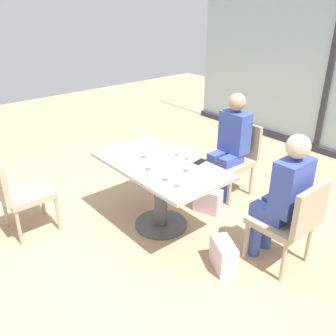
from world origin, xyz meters
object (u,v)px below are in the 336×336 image
at_px(person_far_right, 284,194).
at_px(wine_glass_4, 151,158).
at_px(wine_glass_6, 181,174).
at_px(handbag_0, 208,200).
at_px(handbag_1, 223,255).
at_px(wine_glass_0, 146,147).
at_px(wine_glass_3, 191,148).
at_px(dining_table_main, 161,180).
at_px(cell_phone_on_table, 200,162).
at_px(chair_far_right, 291,219).
at_px(chair_near_window, 235,155).
at_px(chair_front_left, 17,190).
at_px(wine_glass_2, 192,154).
at_px(coffee_cup, 181,152).
at_px(person_near_window, 231,141).
at_px(wine_glass_1, 190,160).
at_px(wine_glass_5, 169,169).

xyz_separation_m(person_far_right, wine_glass_4, (-1.04, -0.63, 0.16)).
bearing_deg(wine_glass_6, handbag_0, 116.17).
bearing_deg(handbag_1, wine_glass_0, -151.86).
bearing_deg(wine_glass_3, dining_table_main, -115.63).
bearing_deg(cell_phone_on_table, chair_far_right, -4.45).
distance_m(chair_near_window, chair_front_left, 2.48).
height_order(wine_glass_2, coffee_cup, wine_glass_2).
xyz_separation_m(person_near_window, wine_glass_2, (0.24, -0.86, 0.16)).
height_order(person_near_window, cell_phone_on_table, person_near_window).
relative_size(dining_table_main, wine_glass_1, 7.47).
bearing_deg(wine_glass_0, handbag_1, 1.54).
height_order(cell_phone_on_table, handbag_1, cell_phone_on_table).
relative_size(chair_near_window, person_far_right, 0.69).
height_order(dining_table_main, handbag_0, dining_table_main).
bearing_deg(cell_phone_on_table, wine_glass_2, -96.69).
bearing_deg(wine_glass_6, wine_glass_2, 125.05).
bearing_deg(handbag_0, cell_phone_on_table, -87.14).
xyz_separation_m(wine_glass_2, wine_glass_5, (0.11, -0.38, 0.00)).
xyz_separation_m(dining_table_main, wine_glass_0, (-0.18, -0.03, 0.32)).
bearing_deg(person_near_window, wine_glass_1, -71.11).
height_order(chair_far_right, wine_glass_4, wine_glass_4).
bearing_deg(coffee_cup, chair_far_right, 8.46).
bearing_deg(coffee_cup, person_far_right, 9.28).
bearing_deg(chair_front_left, wine_glass_5, 39.77).
distance_m(person_near_window, cell_phone_on_table, 0.77).
height_order(dining_table_main, wine_glass_0, wine_glass_0).
xyz_separation_m(chair_near_window, wine_glass_2, (0.24, -0.97, 0.37)).
distance_m(wine_glass_2, wine_glass_6, 0.46).
xyz_separation_m(wine_glass_1, cell_phone_on_table, (-0.11, 0.24, -0.13)).
distance_m(person_near_window, wine_glass_5, 1.31).
bearing_deg(person_near_window, cell_phone_on_table, -72.70).
xyz_separation_m(wine_glass_5, handbag_1, (0.54, 0.18, -0.72)).
xyz_separation_m(dining_table_main, wine_glass_4, (0.08, -0.17, 0.32)).
xyz_separation_m(dining_table_main, wine_glass_3, (0.14, 0.28, 0.32)).
bearing_deg(wine_glass_0, wine_glass_4, -28.00).
bearing_deg(wine_glass_6, dining_table_main, 160.12).
xyz_separation_m(dining_table_main, wine_glass_2, (0.24, 0.20, 0.32)).
xyz_separation_m(wine_glass_0, handbag_0, (0.31, 0.62, -0.72)).
bearing_deg(dining_table_main, wine_glass_2, 39.18).
bearing_deg(wine_glass_2, wine_glass_5, -73.71).
xyz_separation_m(wine_glass_2, handbag_0, (-0.11, 0.39, -0.72)).
xyz_separation_m(chair_far_right, wine_glass_3, (-1.09, -0.17, 0.37)).
bearing_deg(wine_glass_5, handbag_0, 106.08).
xyz_separation_m(person_near_window, wine_glass_3, (0.14, -0.78, 0.16)).
distance_m(dining_table_main, wine_glass_4, 0.37).
distance_m(wine_glass_3, coffee_cup, 0.16).
relative_size(wine_glass_4, handbag_0, 0.62).
distance_m(wine_glass_0, wine_glass_5, 0.56).
height_order(chair_far_right, coffee_cup, chair_far_right).
relative_size(chair_front_left, wine_glass_6, 4.70).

